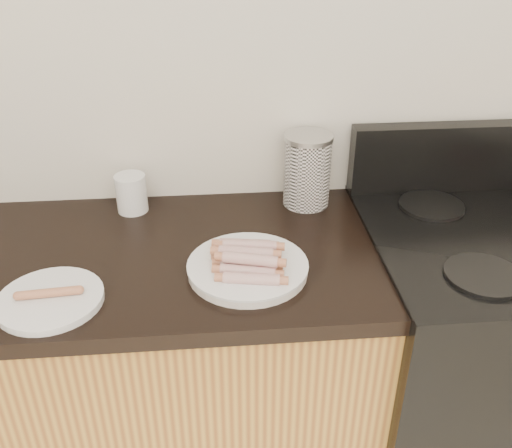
{
  "coord_description": "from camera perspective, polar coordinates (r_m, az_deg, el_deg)",
  "views": [
    {
      "loc": [
        -0.0,
        0.49,
        1.67
      ],
      "look_at": [
        0.1,
        1.62,
        1.01
      ],
      "focal_mm": 40.0,
      "sensor_mm": 36.0,
      "label": 1
    }
  ],
  "objects": [
    {
      "name": "plain_sausages",
      "position": [
        1.32,
        -20.02,
        -6.48
      ],
      "size": [
        0.13,
        0.03,
        0.02
      ],
      "rotation": [
        0.0,
        0.0,
        0.08
      ],
      "color": "#D46942",
      "rests_on": "side_plate"
    },
    {
      "name": "wall_back",
      "position": [
        1.56,
        -4.93,
        16.21
      ],
      "size": [
        4.0,
        0.04,
        2.6
      ],
      "primitive_type": "cube",
      "color": "silver",
      "rests_on": "ground"
    },
    {
      "name": "mug",
      "position": [
        1.62,
        -12.35,
        3.02
      ],
      "size": [
        0.11,
        0.11,
        0.11
      ],
      "primitive_type": "cylinder",
      "rotation": [
        0.0,
        0.0,
        0.35
      ],
      "color": "white",
      "rests_on": "counter_slab"
    },
    {
      "name": "stove_panel",
      "position": [
        1.8,
        21.43,
        6.34
      ],
      "size": [
        0.76,
        0.06,
        0.2
      ],
      "primitive_type": "cube",
      "color": "black",
      "rests_on": "stove"
    },
    {
      "name": "side_plate",
      "position": [
        1.33,
        -19.88,
        -7.12
      ],
      "size": [
        0.23,
        0.23,
        0.02
      ],
      "primitive_type": "cylinder",
      "rotation": [
        0.0,
        0.0,
        -0.0
      ],
      "color": "white",
      "rests_on": "counter_slab"
    },
    {
      "name": "burner_near_left",
      "position": [
        1.41,
        21.85,
        -4.79
      ],
      "size": [
        0.18,
        0.18,
        0.01
      ],
      "primitive_type": "cylinder",
      "color": "black",
      "rests_on": "stove"
    },
    {
      "name": "hotdog_pile",
      "position": [
        1.32,
        -0.84,
        -3.43
      ],
      "size": [
        0.13,
        0.2,
        0.05
      ],
      "rotation": [
        0.0,
        0.0,
        -0.23
      ],
      "color": "maroon",
      "rests_on": "main_plate"
    },
    {
      "name": "stove",
      "position": [
        1.87,
        21.79,
        -13.08
      ],
      "size": [
        0.76,
        0.65,
        0.91
      ],
      "color": "black",
      "rests_on": "floor"
    },
    {
      "name": "burner_far_left",
      "position": [
        1.67,
        17.15,
        1.79
      ],
      "size": [
        0.18,
        0.18,
        0.01
      ],
      "primitive_type": "cylinder",
      "color": "black",
      "rests_on": "stove"
    },
    {
      "name": "main_plate",
      "position": [
        1.34,
        -0.83,
        -4.52
      ],
      "size": [
        0.3,
        0.3,
        0.02
      ],
      "primitive_type": "cylinder",
      "rotation": [
        0.0,
        0.0,
        0.08
      ],
      "color": "white",
      "rests_on": "counter_slab"
    },
    {
      "name": "canister",
      "position": [
        1.6,
        5.14,
        5.4
      ],
      "size": [
        0.13,
        0.13,
        0.21
      ],
      "rotation": [
        0.0,
        0.0,
        -0.04
      ],
      "color": "silver",
      "rests_on": "counter_slab"
    }
  ]
}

